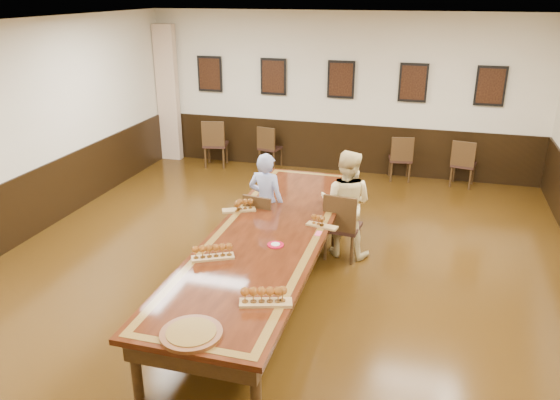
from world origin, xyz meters
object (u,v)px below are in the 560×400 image
(chair_man, at_px, (263,222))
(carved_platter, at_px, (191,334))
(spare_chair_a, at_px, (216,143))
(conference_table, at_px, (269,243))
(spare_chair_b, at_px, (271,146))
(spare_chair_c, at_px, (400,157))
(chair_woman, at_px, (343,225))
(person_man, at_px, (266,202))
(spare_chair_d, at_px, (464,163))
(person_woman, at_px, (346,204))

(chair_man, height_order, carved_platter, chair_man)
(spare_chair_a, relative_size, conference_table, 0.20)
(spare_chair_a, bearing_deg, spare_chair_b, -178.24)
(spare_chair_c, bearing_deg, chair_woman, 71.97)
(spare_chair_c, relative_size, person_man, 0.63)
(spare_chair_b, bearing_deg, carved_platter, 113.49)
(spare_chair_d, bearing_deg, spare_chair_a, 12.32)
(spare_chair_a, height_order, spare_chair_d, spare_chair_a)
(conference_table, bearing_deg, chair_woman, 54.66)
(person_woman, bearing_deg, carved_platter, 82.61)
(chair_woman, height_order, spare_chair_b, chair_woman)
(person_man, bearing_deg, conference_table, 117.72)
(chair_woman, height_order, spare_chair_d, chair_woman)
(chair_woman, relative_size, spare_chair_c, 1.08)
(spare_chair_a, bearing_deg, spare_chair_c, 171.36)
(spare_chair_b, xyz_separation_m, carved_platter, (1.41, -7.09, 0.32))
(spare_chair_b, distance_m, conference_table, 5.05)
(person_woman, relative_size, carved_platter, 2.23)
(spare_chair_c, xyz_separation_m, person_man, (-1.64, -3.71, 0.27))
(chair_man, xyz_separation_m, spare_chair_b, (-1.07, 3.91, -0.01))
(spare_chair_c, xyz_separation_m, spare_chair_d, (1.20, -0.04, 0.01))
(spare_chair_b, bearing_deg, person_man, 118.12)
(spare_chair_b, distance_m, person_man, 3.98)
(chair_woman, distance_m, person_woman, 0.30)
(chair_man, height_order, spare_chair_b, chair_man)
(conference_table, bearing_deg, carved_platter, -90.77)
(chair_woman, bearing_deg, chair_man, 13.06)
(chair_man, height_order, chair_woman, chair_woman)
(spare_chair_b, height_order, conference_table, spare_chair_b)
(spare_chair_c, height_order, spare_chair_d, spare_chair_d)
(conference_table, height_order, carved_platter, carved_platter)
(chair_man, bearing_deg, person_man, -90.00)
(chair_man, relative_size, carved_platter, 1.32)
(chair_woman, xyz_separation_m, spare_chair_d, (1.73, 3.62, -0.03))
(spare_chair_b, xyz_separation_m, person_woman, (2.21, -3.66, 0.33))
(chair_man, xyz_separation_m, carved_platter, (0.34, -3.18, 0.31))
(chair_man, xyz_separation_m, spare_chair_d, (2.85, 3.76, 0.00))
(chair_man, distance_m, conference_table, 1.01)
(spare_chair_c, bearing_deg, person_man, 56.31)
(chair_woman, height_order, conference_table, chair_woman)
(chair_man, relative_size, spare_chair_d, 0.99)
(spare_chair_a, distance_m, spare_chair_b, 1.18)
(spare_chair_a, bearing_deg, chair_man, 110.38)
(spare_chair_d, xyz_separation_m, person_man, (-2.84, -3.66, 0.27))
(chair_woman, xyz_separation_m, spare_chair_b, (-2.20, 3.77, -0.05))
(person_woman, bearing_deg, spare_chair_a, -39.66)
(chair_woman, height_order, carved_platter, chair_woman)
(spare_chair_b, height_order, person_man, person_man)
(person_man, bearing_deg, spare_chair_a, -49.30)
(conference_table, bearing_deg, chair_man, 111.75)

